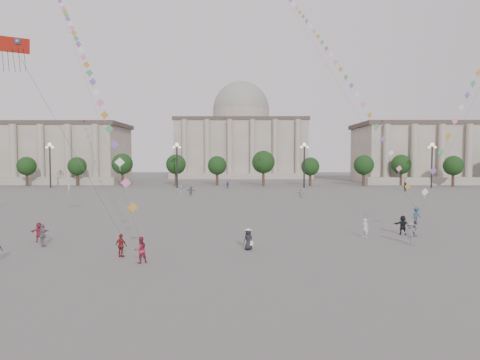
{
  "coord_description": "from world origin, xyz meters",
  "views": [
    {
      "loc": [
        0.32,
        -30.64,
        7.15
      ],
      "look_at": [
        0.13,
        12.0,
        4.91
      ],
      "focal_mm": 32.0,
      "sensor_mm": 36.0,
      "label": 1
    }
  ],
  "objects": [
    {
      "name": "tourist_0",
      "position": [
        -8.36,
        -0.28,
        0.84
      ],
      "size": [
        1.06,
        0.79,
        1.68
      ],
      "primitive_type": "imported",
      "rotation": [
        0.0,
        0.0,
        2.69
      ],
      "color": "maroon",
      "rests_on": "ground"
    },
    {
      "name": "tourist_2",
      "position": [
        -16.89,
        5.22,
        0.83
      ],
      "size": [
        1.59,
        0.69,
        1.66
      ],
      "primitive_type": "imported",
      "rotation": [
        0.0,
        0.0,
        3.27
      ],
      "color": "#9C2A42",
      "rests_on": "ground"
    },
    {
      "name": "lamp_post_mid_east",
      "position": [
        15.0,
        70.0,
        7.35
      ],
      "size": [
        2.0,
        0.9,
        10.65
      ],
      "color": "#262628",
      "rests_on": "ground"
    },
    {
      "name": "ground",
      "position": [
        0.0,
        0.0,
        0.0
      ],
      "size": [
        360.0,
        360.0,
        0.0
      ],
      "primitive_type": "plane",
      "color": "#5C5A57",
      "rests_on": "ground"
    },
    {
      "name": "hall_central",
      "position": [
        0.0,
        129.22,
        14.23
      ],
      "size": [
        48.3,
        34.3,
        35.5
      ],
      "color": "gray",
      "rests_on": "ground"
    },
    {
      "name": "person_crowd_13",
      "position": [
        11.34,
        7.26,
        0.86
      ],
      "size": [
        0.72,
        0.74,
        1.72
      ],
      "primitive_type": "imported",
      "rotation": [
        0.0,
        0.0,
        2.29
      ],
      "color": "silver",
      "rests_on": "ground"
    },
    {
      "name": "kite_flyer_1",
      "position": [
        19.21,
        15.36,
        0.91
      ],
      "size": [
        1.36,
        1.12,
        1.83
      ],
      "primitive_type": "imported",
      "rotation": [
        0.0,
        0.0,
        0.44
      ],
      "color": "#2E4E68",
      "rests_on": "ground"
    },
    {
      "name": "hat_person",
      "position": [
        0.82,
        2.16,
        0.87
      ],
      "size": [
        0.96,
        0.89,
        1.69
      ],
      "color": "black",
      "rests_on": "ground"
    },
    {
      "name": "person_crowd_10",
      "position": [
        -34.32,
        54.43,
        0.91
      ],
      "size": [
        0.48,
        0.69,
        1.83
      ],
      "primitive_type": "imported",
      "rotation": [
        0.0,
        0.0,
        1.51
      ],
      "color": "silver",
      "rests_on": "ground"
    },
    {
      "name": "person_crowd_7",
      "position": [
        10.79,
        45.35,
        0.83
      ],
      "size": [
        1.6,
        0.84,
        1.65
      ],
      "primitive_type": "imported",
      "rotation": [
        0.0,
        0.0,
        2.9
      ],
      "color": "#AEAEAA",
      "rests_on": "ground"
    },
    {
      "name": "kite_flyer_0",
      "position": [
        -6.56,
        -2.01,
        0.9
      ],
      "size": [
        1.11,
        1.05,
        1.8
      ],
      "primitive_type": "imported",
      "rotation": [
        0.0,
        0.0,
        3.71
      ],
      "color": "maroon",
      "rests_on": "ground"
    },
    {
      "name": "kite_train_mid",
      "position": [
        13.13,
        40.4,
        25.76
      ],
      "size": [
        12.16,
        47.2,
        66.5
      ],
      "color": "#3F3F3F",
      "rests_on": "ground"
    },
    {
      "name": "lamp_post_mid_west",
      "position": [
        -15.0,
        70.0,
        7.35
      ],
      "size": [
        2.0,
        0.9,
        10.65
      ],
      "color": "#262628",
      "rests_on": "ground"
    },
    {
      "name": "person_crowd_6",
      "position": [
        14.14,
        4.2,
        0.96
      ],
      "size": [
        1.42,
        1.21,
        1.91
      ],
      "primitive_type": "imported",
      "rotation": [
        0.0,
        0.0,
        5.79
      ],
      "color": "slate",
      "rests_on": "ground"
    },
    {
      "name": "person_crowd_3",
      "position": [
        15.27,
        8.8,
        0.9
      ],
      "size": [
        1.73,
        0.83,
        1.79
      ],
      "primitive_type": "imported",
      "rotation": [
        0.0,
        0.0,
        2.95
      ],
      "color": "black",
      "rests_on": "ground"
    },
    {
      "name": "dragon_kite",
      "position": [
        -16.22,
        0.73,
        14.53
      ],
      "size": [
        5.06,
        1.53,
        15.88
      ],
      "color": "#B21E13",
      "rests_on": "ground"
    },
    {
      "name": "kite_flyer_2",
      "position": [
        16.17,
        8.02,
        0.74
      ],
      "size": [
        0.87,
        0.91,
        1.48
      ],
      "primitive_type": "imported",
      "rotation": [
        0.0,
        0.0,
        0.96
      ],
      "color": "slate",
      "rests_on": "ground"
    },
    {
      "name": "lamp_post_far_east",
      "position": [
        45.0,
        70.0,
        7.35
      ],
      "size": [
        2.0,
        0.9,
        10.65
      ],
      "color": "#262628",
      "rests_on": "ground"
    },
    {
      "name": "person_crowd_0",
      "position": [
        -3.0,
        68.0,
        0.82
      ],
      "size": [
        0.97,
        0.95,
        1.63
      ],
      "primitive_type": "imported",
      "rotation": [
        0.0,
        0.0,
        0.76
      ],
      "color": "navy",
      "rests_on": "ground"
    },
    {
      "name": "tree_row",
      "position": [
        0.0,
        78.0,
        5.39
      ],
      "size": [
        137.12,
        5.12,
        8.0
      ],
      "color": "#3B291D",
      "rests_on": "ground"
    },
    {
      "name": "lamp_post_far_west",
      "position": [
        -45.0,
        70.0,
        7.35
      ],
      "size": [
        2.0,
        0.9,
        10.65
      ],
      "color": "#262628",
      "rests_on": "ground"
    },
    {
      "name": "kite_train_west",
      "position": [
        -20.21,
        23.28,
        21.05
      ],
      "size": [
        26.23,
        47.47,
        65.89
      ],
      "color": "#3F3F3F",
      "rests_on": "ground"
    },
    {
      "name": "tourist_3",
      "position": [
        -15.65,
        3.25,
        0.92
      ],
      "size": [
        1.07,
        1.09,
        1.84
      ],
      "primitive_type": "imported",
      "rotation": [
        0.0,
        0.0,
        2.34
      ],
      "color": "slate",
      "rests_on": "ground"
    },
    {
      "name": "person_crowd_4",
      "position": [
        -11.79,
        53.49,
        0.83
      ],
      "size": [
        1.37,
        1.5,
        1.66
      ],
      "primitive_type": "imported",
      "rotation": [
        0.0,
        0.0,
        4.01
      ],
      "color": "silver",
      "rests_on": "ground"
    },
    {
      "name": "person_crowd_9",
      "position": [
        35.21,
        60.36,
        0.95
      ],
      "size": [
        1.73,
        1.56,
        1.91
      ],
      "primitive_type": "imported",
      "rotation": [
        0.0,
        0.0,
        0.69
      ],
      "color": "#222227",
      "rests_on": "ground"
    },
    {
      "name": "person_crowd_12",
      "position": [
        -9.15,
        48.4,
        0.95
      ],
      "size": [
        1.84,
        1.13,
        1.89
      ],
      "primitive_type": "imported",
      "rotation": [
        0.0,
        0.0,
        2.79
      ],
      "color": "slate",
      "rests_on": "ground"
    }
  ]
}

